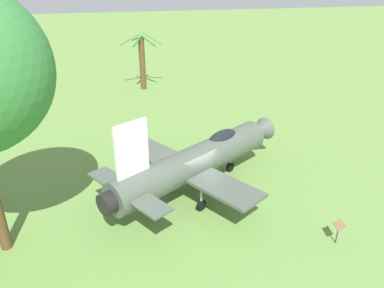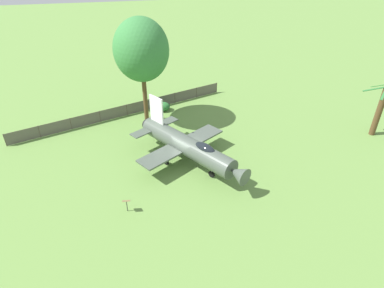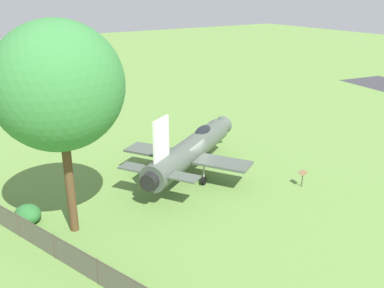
% 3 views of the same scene
% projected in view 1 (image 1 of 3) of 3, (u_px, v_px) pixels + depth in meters
% --- Properties ---
extents(ground_plane, '(200.00, 200.00, 0.00)m').
position_uv_depth(ground_plane, '(194.00, 191.00, 21.02)').
color(ground_plane, '#668E42').
extents(display_jet, '(11.79, 9.13, 5.38)m').
position_uv_depth(display_jet, '(199.00, 159.00, 20.44)').
color(display_jet, '#4C564C').
rests_on(display_jet, ground_plane).
extents(palm_tree, '(4.37, 3.72, 5.78)m').
position_uv_depth(palm_tree, '(142.00, 62.00, 37.76)').
color(palm_tree, brown).
rests_on(palm_tree, ground_plane).
extents(info_plaque, '(0.48, 0.65, 1.14)m').
position_uv_depth(info_plaque, '(339.00, 228.00, 16.66)').
color(info_plaque, '#333333').
rests_on(info_plaque, ground_plane).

